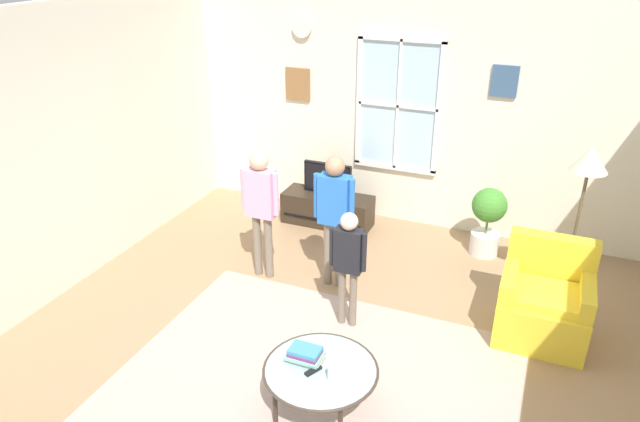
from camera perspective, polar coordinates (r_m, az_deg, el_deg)
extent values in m
cube|color=#9E7A56|center=(5.17, 0.17, -14.30)|extent=(6.23, 6.38, 0.02)
cube|color=silver|center=(7.05, 9.51, 9.39)|extent=(5.63, 0.12, 2.76)
cube|color=silver|center=(7.01, 7.69, 10.18)|extent=(0.96, 0.02, 1.54)
cube|color=white|center=(6.84, 8.03, 16.36)|extent=(1.02, 0.04, 0.06)
cube|color=white|center=(7.23, 7.29, 4.27)|extent=(1.02, 0.04, 0.06)
cube|color=white|center=(7.13, 3.86, 10.60)|extent=(0.06, 0.04, 1.54)
cube|color=white|center=(6.89, 11.54, 9.62)|extent=(0.06, 0.04, 1.54)
cube|color=white|center=(7.00, 7.64, 10.14)|extent=(0.03, 0.04, 1.54)
cube|color=white|center=(7.00, 7.64, 10.14)|extent=(0.96, 0.04, 0.03)
cube|color=olive|center=(7.40, -2.19, 12.31)|extent=(0.32, 0.03, 0.40)
cube|color=#38567A|center=(6.72, 17.62, 12.01)|extent=(0.28, 0.03, 0.34)
cylinder|color=silver|center=(7.24, -1.79, 17.51)|extent=(0.24, 0.04, 0.24)
cube|color=silver|center=(6.03, -26.01, 4.34)|extent=(0.12, 5.78, 2.76)
cube|color=tan|center=(4.96, -0.30, -16.14)|extent=(3.15, 2.40, 0.01)
cube|color=#2D2319|center=(7.25, 0.74, 0.17)|extent=(1.11, 0.41, 0.39)
cube|color=black|center=(7.11, 0.11, -0.92)|extent=(1.00, 0.02, 0.02)
cylinder|color=#4C4C4C|center=(7.16, 0.75, 1.76)|extent=(0.08, 0.08, 0.05)
cube|color=black|center=(7.09, 0.76, 3.23)|extent=(0.60, 0.05, 0.39)
cube|color=black|center=(7.06, 0.68, 3.15)|extent=(0.56, 0.01, 0.35)
cube|color=yellow|center=(5.65, 20.87, -9.58)|extent=(0.76, 0.72, 0.42)
cube|color=yellow|center=(5.68, 21.74, -4.32)|extent=(0.76, 0.16, 0.45)
cube|color=yellow|center=(5.48, 18.05, -6.36)|extent=(0.12, 0.65, 0.20)
cube|color=yellow|center=(5.50, 24.69, -7.45)|extent=(0.12, 0.65, 0.20)
cube|color=yellow|center=(5.47, 21.24, -7.71)|extent=(0.61, 0.50, 0.08)
cylinder|color=#99B2B7|center=(4.42, 0.07, -15.26)|extent=(0.84, 0.84, 0.02)
torus|color=#3F3328|center=(4.42, 0.07, -15.26)|extent=(0.86, 0.86, 0.02)
cylinder|color=#33281E|center=(4.81, -1.62, -14.56)|extent=(0.04, 0.04, 0.40)
cylinder|color=#33281E|center=(4.68, 4.29, -16.06)|extent=(0.04, 0.04, 0.40)
cylinder|color=#33281E|center=(4.48, -4.41, -18.38)|extent=(0.04, 0.04, 0.40)
cube|color=tan|center=(4.49, -1.46, -14.21)|extent=(0.27, 0.16, 0.02)
cube|color=#7FC5B2|center=(4.47, -1.46, -13.96)|extent=(0.26, 0.20, 0.02)
cube|color=#7C3364|center=(4.46, -1.47, -13.72)|extent=(0.23, 0.17, 0.02)
cube|color=teal|center=(4.44, -1.47, -13.46)|extent=(0.23, 0.16, 0.03)
cylinder|color=white|center=(4.30, 1.34, -15.56)|extent=(0.09, 0.09, 0.11)
cube|color=black|center=(4.39, -0.66, -15.35)|extent=(0.10, 0.14, 0.02)
cylinder|color=#726656|center=(6.15, -6.14, -3.28)|extent=(0.08, 0.08, 0.70)
cylinder|color=#726656|center=(6.10, -5.04, -3.51)|extent=(0.08, 0.08, 0.70)
cube|color=#DB9EBC|center=(5.86, -5.84, 1.76)|extent=(0.30, 0.16, 0.50)
sphere|color=#D8AD8C|center=(5.73, -5.99, 4.91)|extent=(0.19, 0.19, 0.19)
cylinder|color=#DB9EBC|center=(5.91, -7.47, 2.17)|extent=(0.06, 0.06, 0.45)
cylinder|color=#DB9EBC|center=(5.76, -4.38, 1.64)|extent=(0.06, 0.06, 0.45)
cylinder|color=#726656|center=(5.41, 2.16, -8.32)|extent=(0.07, 0.07, 0.58)
cylinder|color=#726656|center=(5.38, 3.25, -8.56)|extent=(0.07, 0.07, 0.58)
cube|color=black|center=(5.13, 2.82, -3.86)|extent=(0.25, 0.13, 0.41)
sphere|color=beige|center=(5.00, 2.88, -1.03)|extent=(0.16, 0.16, 0.16)
cylinder|color=black|center=(5.15, 1.21, -3.46)|extent=(0.05, 0.05, 0.37)
cylinder|color=black|center=(5.07, 4.30, -4.07)|extent=(0.05, 0.05, 0.37)
cylinder|color=#726656|center=(5.96, 0.78, -4.12)|extent=(0.09, 0.09, 0.71)
cylinder|color=#726656|center=(5.91, 1.98, -4.36)|extent=(0.09, 0.09, 0.71)
cube|color=blue|center=(5.66, 1.44, 1.11)|extent=(0.31, 0.16, 0.50)
sphere|color=#A87A5B|center=(5.52, 1.48, 4.40)|extent=(0.19, 0.19, 0.19)
cylinder|color=blue|center=(5.69, -0.32, 1.55)|extent=(0.06, 0.06, 0.45)
cylinder|color=blue|center=(5.57, 3.09, 0.97)|extent=(0.06, 0.06, 0.45)
cylinder|color=silver|center=(6.87, 15.78, -3.05)|extent=(0.32, 0.32, 0.26)
cylinder|color=#4C7238|center=(6.78, 15.98, -1.53)|extent=(0.02, 0.02, 0.15)
sphere|color=#418930|center=(6.66, 16.26, 0.54)|extent=(0.39, 0.39, 0.39)
cylinder|color=black|center=(6.23, 22.40, -8.50)|extent=(0.26, 0.26, 0.03)
cylinder|color=brown|center=(5.89, 23.52, -2.80)|extent=(0.03, 0.03, 1.43)
cone|color=beige|center=(5.58, 24.96, 4.61)|extent=(0.32, 0.32, 0.22)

